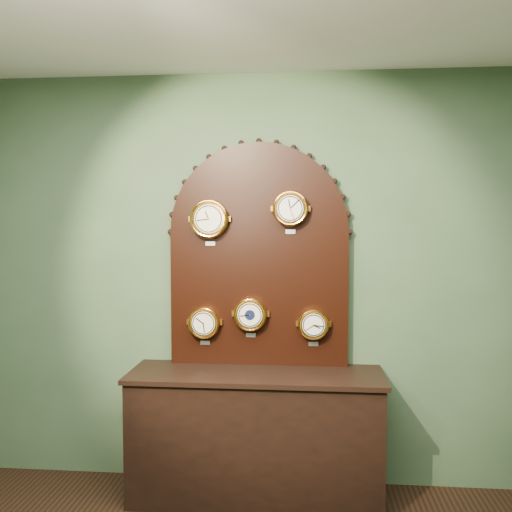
# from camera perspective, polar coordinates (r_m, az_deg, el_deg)

# --- Properties ---
(wall_back) EXTENTS (4.00, 0.00, 4.00)m
(wall_back) POSITION_cam_1_polar(r_m,az_deg,el_deg) (3.85, 0.35, -2.45)
(wall_back) COLOR #405B3E
(wall_back) RESTS_ON ground
(shop_counter) EXTENTS (1.60, 0.50, 0.80)m
(shop_counter) POSITION_cam_1_polar(r_m,az_deg,el_deg) (3.82, -0.03, -17.98)
(shop_counter) COLOR black
(shop_counter) RESTS_ON ground_plane
(display_board) EXTENTS (1.26, 0.06, 1.53)m
(display_board) POSITION_cam_1_polar(r_m,az_deg,el_deg) (3.78, 0.28, 0.88)
(display_board) COLOR black
(display_board) RESTS_ON shop_counter
(roman_clock) EXTENTS (0.26, 0.08, 0.31)m
(roman_clock) POSITION_cam_1_polar(r_m,az_deg,el_deg) (3.75, -4.77, 3.77)
(roman_clock) COLOR orange
(roman_clock) RESTS_ON display_board
(arabic_clock) EXTENTS (0.23, 0.08, 0.28)m
(arabic_clock) POSITION_cam_1_polar(r_m,az_deg,el_deg) (3.70, 3.52, 4.83)
(arabic_clock) COLOR orange
(arabic_clock) RESTS_ON display_board
(hygrometer) EXTENTS (0.21, 0.08, 0.26)m
(hygrometer) POSITION_cam_1_polar(r_m,az_deg,el_deg) (3.82, -5.29, -6.76)
(hygrometer) COLOR orange
(hygrometer) RESTS_ON display_board
(barometer) EXTENTS (0.22, 0.08, 0.27)m
(barometer) POSITION_cam_1_polar(r_m,az_deg,el_deg) (3.76, -0.58, -5.94)
(barometer) COLOR orange
(barometer) RESTS_ON display_board
(tide_clock) EXTENTS (0.20, 0.08, 0.25)m
(tide_clock) POSITION_cam_1_polar(r_m,az_deg,el_deg) (3.76, 5.87, -6.92)
(tide_clock) COLOR orange
(tide_clock) RESTS_ON display_board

